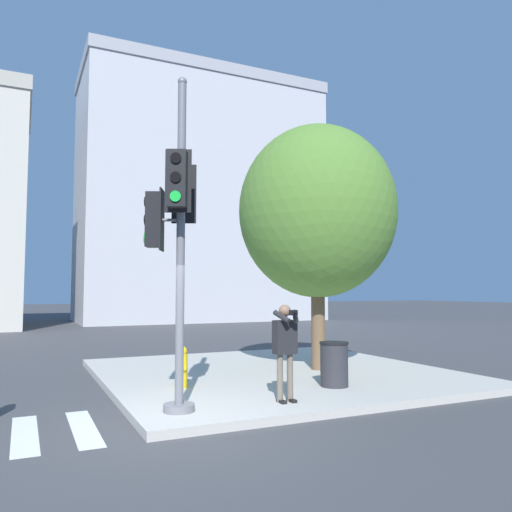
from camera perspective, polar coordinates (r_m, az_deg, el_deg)
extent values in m
plane|color=#424244|center=(8.03, -9.55, -18.96)|extent=(160.00, 160.00, 0.00)
cube|color=#BCB7AD|center=(12.48, 2.00, -13.27)|extent=(8.00, 8.00, 0.15)
cube|color=silver|center=(8.43, -19.10, -18.06)|extent=(0.36, 2.26, 0.01)
cube|color=silver|center=(8.38, -24.91, -18.00)|extent=(0.36, 2.26, 0.01)
cylinder|color=slate|center=(8.46, -8.81, -16.76)|extent=(0.51, 0.51, 0.12)
cylinder|color=slate|center=(8.29, -8.61, 1.79)|extent=(0.14, 0.14, 5.29)
sphere|color=slate|center=(8.97, -8.41, 19.11)|extent=(0.15, 0.15, 0.15)
cylinder|color=slate|center=(8.61, -8.34, 7.18)|extent=(0.15, 0.25, 0.05)
cube|color=black|center=(8.85, -8.10, 6.87)|extent=(0.37, 0.35, 0.90)
cube|color=black|center=(8.72, -8.22, 7.03)|extent=(0.39, 0.20, 1.02)
cylinder|color=black|center=(9.04, -7.95, 8.58)|extent=(0.17, 0.10, 0.17)
cylinder|color=black|center=(8.98, -7.97, 6.71)|extent=(0.17, 0.10, 0.17)
cylinder|color=green|center=(8.93, -7.99, 4.82)|extent=(0.17, 0.10, 0.17)
cylinder|color=slate|center=(8.24, -8.75, 8.31)|extent=(0.15, 0.25, 0.05)
cube|color=black|center=(8.00, -9.02, 8.69)|extent=(0.37, 0.34, 0.90)
cube|color=black|center=(8.13, -8.87, 8.49)|extent=(0.39, 0.20, 1.02)
cylinder|color=black|center=(7.95, -9.15, 11.01)|extent=(0.17, 0.10, 0.17)
cylinder|color=black|center=(7.87, -9.18, 8.90)|extent=(0.17, 0.10, 0.17)
cylinder|color=green|center=(7.81, -9.20, 6.76)|extent=(0.17, 0.10, 0.17)
cylinder|color=slate|center=(8.36, -9.93, 4.07)|extent=(0.25, 0.15, 0.05)
cube|color=black|center=(8.39, -11.61, 4.06)|extent=(0.34, 0.37, 0.90)
cube|color=black|center=(8.37, -10.72, 4.07)|extent=(0.19, 0.40, 1.02)
cylinder|color=black|center=(8.46, -12.49, 6.06)|extent=(0.09, 0.17, 0.17)
cylinder|color=black|center=(8.42, -12.52, 4.05)|extent=(0.09, 0.17, 0.17)
cylinder|color=green|center=(8.38, -12.55, 2.02)|extent=(0.09, 0.17, 0.17)
cube|color=black|center=(8.98, 2.95, -16.27)|extent=(0.09, 0.24, 0.05)
cube|color=black|center=(9.07, 4.11, -16.14)|extent=(0.09, 0.24, 0.05)
cylinder|color=#6B6051|center=(8.96, 2.75, -13.77)|extent=(0.11, 0.11, 0.83)
cylinder|color=#6B6051|center=(9.05, 3.90, -13.66)|extent=(0.11, 0.11, 0.83)
cube|color=#232326|center=(8.91, 3.31, -9.23)|extent=(0.40, 0.22, 0.59)
sphere|color=#8C664C|center=(8.88, 3.30, -6.27)|extent=(0.21, 0.21, 0.21)
cube|color=black|center=(8.61, 4.29, -6.47)|extent=(0.12, 0.10, 0.09)
cylinder|color=black|center=(8.55, 4.52, -6.49)|extent=(0.06, 0.08, 0.06)
cylinder|color=#232326|center=(8.70, 2.96, -6.94)|extent=(0.23, 0.35, 0.23)
cylinder|color=#232326|center=(8.83, 4.51, -6.89)|extent=(0.23, 0.35, 0.23)
cylinder|color=brown|center=(12.59, 7.11, -6.96)|extent=(0.34, 0.34, 2.56)
ellipsoid|color=#568433|center=(12.73, 7.00, 5.10)|extent=(3.95, 3.95, 4.35)
cylinder|color=yellow|center=(10.38, -8.41, -12.84)|extent=(0.20, 0.20, 0.67)
sphere|color=yellow|center=(10.33, -8.39, -10.68)|extent=(0.18, 0.18, 0.18)
cylinder|color=yellow|center=(10.25, -8.19, -12.54)|extent=(0.09, 0.06, 0.09)
cylinder|color=#2D2D33|center=(10.50, 8.92, -12.22)|extent=(0.56, 0.56, 0.85)
cylinder|color=black|center=(10.45, 8.90, -9.79)|extent=(0.59, 0.59, 0.04)
cube|color=#BCBCC1|center=(37.46, -6.51, 5.78)|extent=(16.93, 8.51, 16.91)
cube|color=#A3A3A8|center=(39.93, -6.41, 18.41)|extent=(17.13, 8.71, 0.80)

